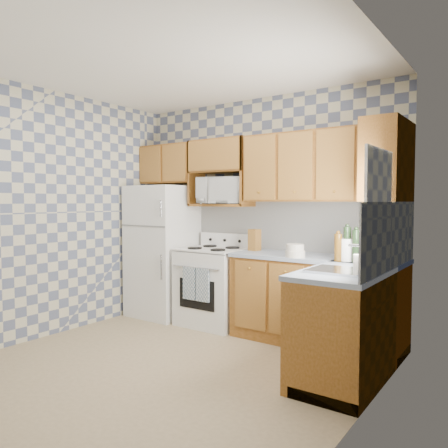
{
  "coord_description": "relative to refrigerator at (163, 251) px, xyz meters",
  "views": [
    {
      "loc": [
        2.62,
        -2.91,
        1.48
      ],
      "look_at": [
        0.05,
        0.75,
        1.25
      ],
      "focal_mm": 35.0,
      "sensor_mm": 36.0,
      "label": 1
    }
  ],
  "objects": [
    {
      "name": "back_wall",
      "position": [
        1.27,
        0.35,
        0.51
      ],
      "size": [
        3.4,
        0.02,
        2.7
      ],
      "primitive_type": "cube",
      "color": "slate",
      "rests_on": "ground"
    },
    {
      "name": "soap_bottle",
      "position": [
        2.86,
        -0.96,
        0.17
      ],
      "size": [
        0.06,
        0.06,
        0.17
      ],
      "primitive_type": "cylinder",
      "color": "beige",
      "rests_on": "countertop_right"
    },
    {
      "name": "microwave",
      "position": [
        0.85,
        0.17,
        0.77
      ],
      "size": [
        0.66,
        0.53,
        0.32
      ],
      "primitive_type": "imported",
      "rotation": [
        0.0,
        0.0,
        0.27
      ],
      "color": "white",
      "rests_on": "microwave_shelf"
    },
    {
      "name": "bottle_1",
      "position": [
        2.6,
        -0.21,
        0.23
      ],
      "size": [
        0.07,
        0.07,
        0.3
      ],
      "primitive_type": "cylinder",
      "color": "black",
      "rests_on": "countertop_back"
    },
    {
      "name": "backsplash_back",
      "position": [
        1.68,
        0.34,
        0.36
      ],
      "size": [
        2.6,
        0.02,
        0.56
      ],
      "primitive_type": "cube",
      "color": "white",
      "rests_on": "back_wall"
    },
    {
      "name": "base_cabinets_right",
      "position": [
        2.67,
        -0.45,
        -0.4
      ],
      "size": [
        0.6,
        1.6,
        0.88
      ],
      "primitive_type": "cube",
      "color": "#613A0E",
      "rests_on": "floor"
    },
    {
      "name": "dish_towel_left",
      "position": [
        0.71,
        -0.32,
        -0.3
      ],
      "size": [
        0.18,
        0.02,
        0.38
      ],
      "primitive_type": "cube",
      "color": "navy",
      "rests_on": "stove_body"
    },
    {
      "name": "window",
      "position": [
        2.96,
        -0.8,
        0.61
      ],
      "size": [
        0.02,
        0.66,
        0.86
      ],
      "primitive_type": "cube",
      "color": "silver",
      "rests_on": "right_wall"
    },
    {
      "name": "refrigerator",
      "position": [
        0.0,
        0.0,
        0.0
      ],
      "size": [
        0.75,
        0.7,
        1.68
      ],
      "primitive_type": "cube",
      "color": "white",
      "rests_on": "floor"
    },
    {
      "name": "upper_cabinets_fridge",
      "position": [
        -0.02,
        0.19,
        1.13
      ],
      "size": [
        0.82,
        0.33,
        0.5
      ],
      "primitive_type": "cube",
      "color": "#613A0E",
      "rests_on": "back_wall"
    },
    {
      "name": "electric_kettle",
      "position": [
        2.49,
        -0.13,
        0.19
      ],
      "size": [
        0.17,
        0.17,
        0.21
      ],
      "primitive_type": "cylinder",
      "color": "white",
      "rests_on": "countertop_back"
    },
    {
      "name": "countertop_right",
      "position": [
        2.67,
        -0.45,
        0.06
      ],
      "size": [
        0.63,
        1.6,
        0.04
      ],
      "primitive_type": "cube",
      "color": "slate",
      "rests_on": "base_cabinets_right"
    },
    {
      "name": "sink",
      "position": [
        2.67,
        -0.8,
        0.09
      ],
      "size": [
        0.48,
        0.4,
        0.03
      ],
      "primitive_type": "cube",
      "color": "#B7B7BC",
      "rests_on": "countertop_right"
    },
    {
      "name": "countertop_back",
      "position": [
        2.1,
        0.05,
        0.06
      ],
      "size": [
        1.77,
        0.63,
        0.04
      ],
      "primitive_type": "cube",
      "color": "slate",
      "rests_on": "base_cabinets_back"
    },
    {
      "name": "cooktop",
      "position": [
        0.8,
        0.03,
        0.07
      ],
      "size": [
        0.76,
        0.65,
        0.02
      ],
      "primitive_type": "cube",
      "color": "silver",
      "rests_on": "stove_body"
    },
    {
      "name": "base_cabinets_back",
      "position": [
        2.1,
        0.05,
        -0.4
      ],
      "size": [
        1.75,
        0.6,
        0.88
      ],
      "primitive_type": "cube",
      "color": "#613A0E",
      "rests_on": "floor"
    },
    {
      "name": "right_wall",
      "position": [
        2.97,
        -1.25,
        0.51
      ],
      "size": [
        0.02,
        3.2,
        2.7
      ],
      "primitive_type": "cube",
      "color": "slate",
      "rests_on": "ground"
    },
    {
      "name": "bottle_0",
      "position": [
        2.5,
        -0.16,
        0.24
      ],
      "size": [
        0.07,
        0.07,
        0.32
      ],
      "primitive_type": "cylinder",
      "color": "black",
      "rests_on": "countertop_back"
    },
    {
      "name": "food_containers",
      "position": [
        1.97,
        -0.17,
        0.15
      ],
      "size": [
        0.2,
        0.2,
        0.13
      ],
      "primitive_type": null,
      "color": "beige",
      "rests_on": "countertop_back"
    },
    {
      "name": "floor",
      "position": [
        1.27,
        -1.25,
        -0.84
      ],
      "size": [
        3.4,
        3.4,
        0.0
      ],
      "primitive_type": "plane",
      "color": "#877352",
      "rests_on": "ground"
    },
    {
      "name": "microwave_shelf",
      "position": [
        0.8,
        0.19,
        0.6
      ],
      "size": [
        0.8,
        0.33,
        0.03
      ],
      "primitive_type": "cube",
      "color": "#613A0E",
      "rests_on": "back_wall"
    },
    {
      "name": "upper_cabinets_right",
      "position": [
        2.81,
        0.0,
        1.01
      ],
      "size": [
        0.33,
        0.7,
        0.74
      ],
      "primitive_type": "cube",
      "color": "#613A0E",
      "rests_on": "right_wall"
    },
    {
      "name": "upper_cabinets_back",
      "position": [
        2.1,
        0.19,
        1.01
      ],
      "size": [
        1.75,
        0.33,
        0.74
      ],
      "primitive_type": "cube",
      "color": "#613A0E",
      "rests_on": "back_wall"
    },
    {
      "name": "bottle_3",
      "position": [
        2.43,
        -0.21,
        0.21
      ],
      "size": [
        0.07,
        0.07,
        0.26
      ],
      "primitive_type": "cylinder",
      "color": "#55360F",
      "rests_on": "countertop_back"
    },
    {
      "name": "stove_body",
      "position": [
        0.8,
        0.03,
        -0.39
      ],
      "size": [
        0.76,
        0.65,
        0.9
      ],
      "primitive_type": "cube",
      "color": "white",
      "rests_on": "floor"
    },
    {
      "name": "dish_towel_right",
      "position": [
        0.9,
        -0.32,
        -0.3
      ],
      "size": [
        0.18,
        0.02,
        0.38
      ],
      "primitive_type": "cube",
      "color": "navy",
      "rests_on": "stove_body"
    },
    {
      "name": "backsplash_right",
      "position": [
        2.96,
        -0.45,
        0.36
      ],
      "size": [
        0.02,
        1.6,
        0.56
      ],
      "primitive_type": "cube",
      "color": "white",
      "rests_on": "right_wall"
    },
    {
      "name": "backguard",
      "position": [
        0.8,
        0.3,
        0.16
      ],
      "size": [
        0.76,
        0.08,
        0.17
      ],
      "primitive_type": "cube",
      "color": "white",
      "rests_on": "cooktop"
    },
    {
      "name": "knife_block",
      "position": [
        1.32,
        0.11,
        0.2
      ],
      "size": [
        0.13,
        0.13,
        0.24
      ],
      "primitive_type": "cube",
      "rotation": [
        0.0,
        0.0,
        -0.14
      ],
      "color": "brown",
      "rests_on": "countertop_back"
    },
    {
      "name": "bottle_2",
      "position": [
        2.65,
        -0.12,
        0.22
      ],
      "size": [
        0.07,
        0.07,
        0.28
      ],
      "primitive_type": "cylinder",
      "color": "#55360F",
      "rests_on": "countertop_back"
    }
  ]
}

